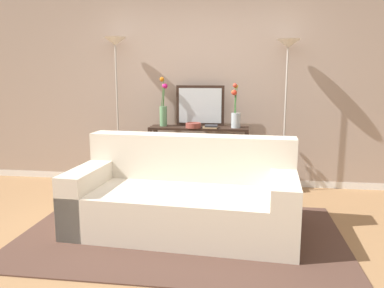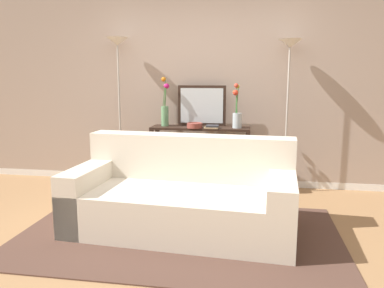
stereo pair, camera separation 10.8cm
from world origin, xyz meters
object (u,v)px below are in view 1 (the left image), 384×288
Objects in this scene: book_stack at (211,127)px; floor_lamp_left at (116,71)px; wall_mirror at (200,106)px; vase_short_flowers at (236,113)px; vase_tall_flowers at (163,109)px; couch at (184,198)px; book_row_under_console at (177,184)px; floor_lamp_right at (287,74)px; fruit_bowl at (193,125)px; console_table at (199,147)px.

floor_lamp_left is at bearing 172.76° from book_stack.
vase_short_flowers is (0.46, -0.16, -0.08)m from wall_mirror.
floor_lamp_left is 3.12× the size of vase_tall_flowers.
vase_tall_flowers reaches higher than book_stack.
couch is 3.45× the size of wall_mirror.
book_row_under_console is (-0.29, -0.14, -1.03)m from wall_mirror.
vase_tall_flowers is at bearing -178.52° from floor_lamp_right.
book_stack is (-0.30, -0.07, -0.17)m from vase_short_flowers.
floor_lamp_left reaches higher than vase_tall_flowers.
floor_lamp_left reaches higher than floor_lamp_right.
floor_lamp_right is 3.44× the size of vase_short_flowers.
fruit_bowl is 0.84m from book_row_under_console.
wall_mirror is 1.42× the size of book_row_under_console.
floor_lamp_right is 1.31m from fruit_bowl.
wall_mirror is 3.45× the size of book_stack.
floor_lamp_left is 2.17m from floor_lamp_right.
floor_lamp_right reaches higher than couch.
console_table is at bearing -0.00° from book_row_under_console.
wall_mirror is at bearing 124.85° from book_stack.
floor_lamp_right is (1.07, 0.07, 0.93)m from console_table.
wall_mirror is (1.09, 0.07, -0.45)m from floor_lamp_left.
vase_short_flowers is (1.56, -0.09, -0.52)m from floor_lamp_left.
vase_short_flowers reaches higher than fruit_bowl.
wall_mirror is at bearing 76.51° from fruit_bowl.
console_table is at bearing 90.79° from couch.
console_table is 0.64× the size of floor_lamp_left.
fruit_bowl is (1.04, -0.16, -0.68)m from floor_lamp_left.
book_row_under_console is (-0.45, 0.09, -0.79)m from book_stack.
book_row_under_console is at bearing -8.30° from vase_tall_flowers.
couch is at bearing -127.63° from floor_lamp_right.
wall_mirror is (-0.00, 0.14, 0.52)m from console_table.
book_row_under_console is at bearing -154.69° from wall_mirror.
wall_mirror is 3.21× the size of fruit_bowl.
wall_mirror reaches higher than console_table.
fruit_bowl reaches higher than console_table.
couch is 1.71× the size of console_table.
floor_lamp_right is 10.51× the size of book_stack.
vase_tall_flowers is at bearing -166.50° from wall_mirror.
vase_short_flowers is at bearing -3.06° from vase_tall_flowers.
fruit_bowl reaches higher than book_stack.
wall_mirror is 1.13× the size of vase_short_flowers.
book_row_under_console is at bearing -177.26° from floor_lamp_right.
vase_short_flowers is 0.55m from fruit_bowl.
console_table is at bearing 59.40° from fruit_bowl.
wall_mirror is 0.50m from vase_short_flowers.
vase_tall_flowers is 3.22× the size of fruit_bowl.
book_stack is 0.41× the size of book_row_under_console.
vase_tall_flowers is (-0.47, 0.03, 0.49)m from console_table.
couch is at bearing -76.67° from book_row_under_console.
book_stack reaches higher than book_row_under_console.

